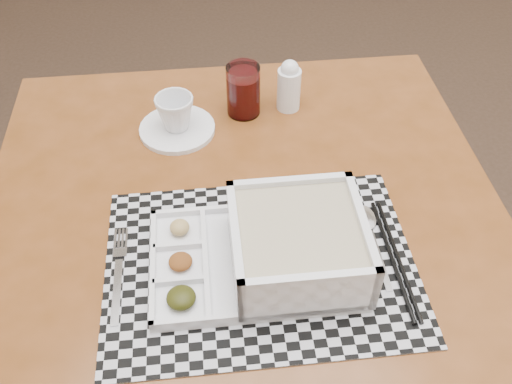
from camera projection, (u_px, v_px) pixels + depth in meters
dining_table at (245, 237)px, 1.03m from camera, size 0.91×0.91×0.68m
placemat at (260, 264)px, 0.90m from camera, size 0.49×0.36×0.00m
serving_tray at (287, 249)px, 0.87m from camera, size 0.33×0.22×0.10m
fork at (119, 272)px, 0.88m from camera, size 0.02×0.19×0.00m
spoon at (368, 223)px, 0.95m from camera, size 0.04×0.18×0.01m
chopsticks at (395, 258)px, 0.90m from camera, size 0.02×0.24×0.01m
saucer at (177, 129)px, 1.13m from camera, size 0.15×0.15×0.01m
cup at (175, 113)px, 1.10m from camera, size 0.10×0.10×0.07m
juice_glass at (243, 92)px, 1.14m from camera, size 0.07×0.07×0.11m
creamer_bottle at (289, 86)px, 1.15m from camera, size 0.05×0.05×0.11m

